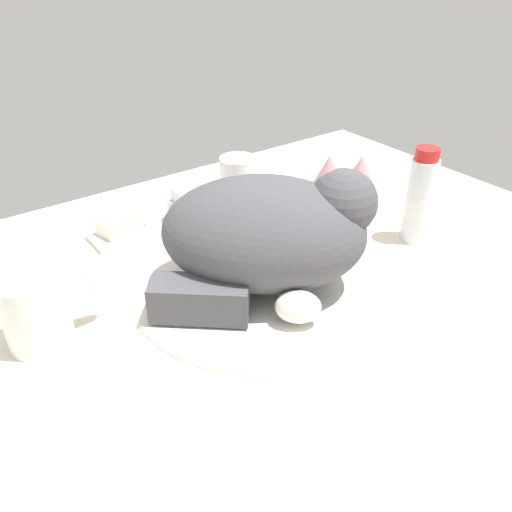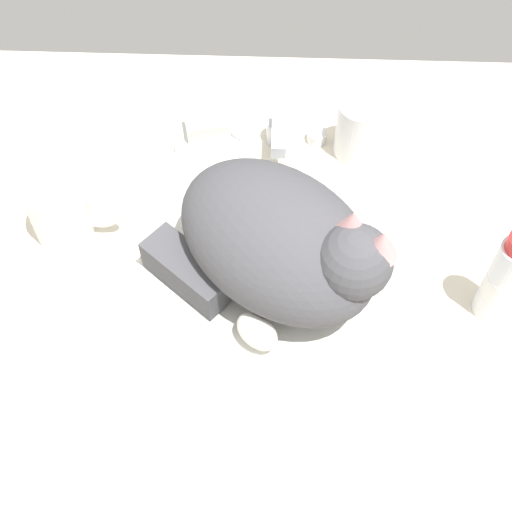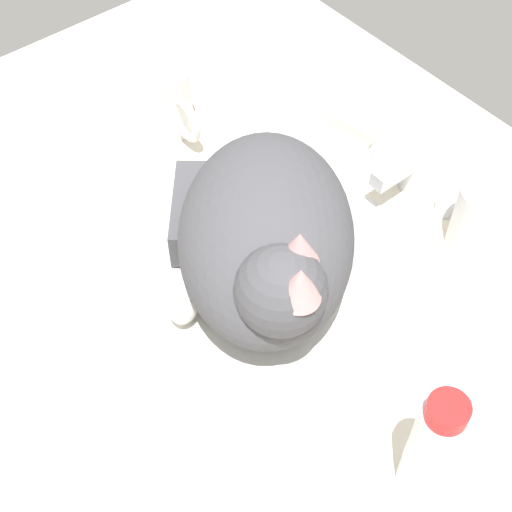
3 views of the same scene
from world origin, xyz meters
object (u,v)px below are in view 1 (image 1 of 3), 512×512
Objects in this scene: faucet at (180,209)px; coffee_mug at (38,310)px; cat at (270,232)px; soap_bar at (119,224)px; toothpaste_bottle at (420,198)px; rinse_cup at (238,183)px.

faucet is 32.23cm from coffee_mug.
cat is (0.55, -23.27, 5.87)cm from faucet.
cat reaches higher than soap_bar.
coffee_mug is 24.75cm from soap_bar.
faucet reaches higher than soap_bar.
soap_bar is 46.08cm from toothpaste_bottle.
toothpaste_bottle is at bearing -6.65° from cat.
toothpaste_bottle is (26.52, -26.30, 4.48)cm from faucet.
rinse_cup is at bearing -4.94° from soap_bar.
faucet is 24.01cm from cat.
faucet is 1.54× the size of rinse_cup.
faucet is 0.42× the size of cat.
toothpaste_bottle is at bearing -44.76° from faucet.
toothpaste_bottle is (15.52, -25.53, 2.48)cm from rinse_cup.
toothpaste_bottle is at bearing -36.64° from soap_bar.
soap_bar is 0.41× the size of toothpaste_bottle.
coffee_mug reaches higher than soap_bar.
faucet is at bearing 135.24° from toothpaste_bottle.
soap_bar is (-21.28, 1.84, -1.98)cm from rinse_cup.
toothpaste_bottle is at bearing -10.28° from coffee_mug.
cat is 5.35× the size of soap_bar.
cat is 29.25cm from coffee_mug.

